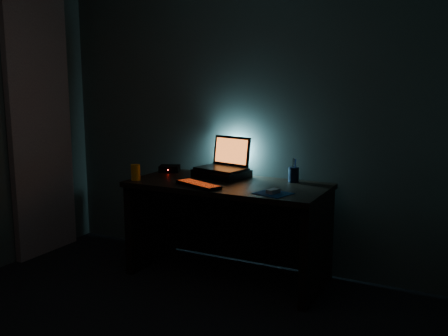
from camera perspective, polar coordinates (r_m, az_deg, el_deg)
name	(u,v)px	position (r m, az deg, el deg)	size (l,w,h in m)	color
room	(69,139)	(2.38, -17.33, 3.20)	(3.50, 4.00, 2.50)	black
desk	(231,214)	(3.88, 0.77, -5.27)	(1.50, 0.70, 0.75)	black
curtain	(40,123)	(4.60, -20.26, 4.82)	(0.06, 0.65, 2.30)	beige
riser	(221,173)	(3.99, -0.29, -0.62)	(0.40, 0.30, 0.06)	black
laptop	(226,161)	(4.01, 0.18, 0.75)	(0.43, 0.36, 0.26)	black
keyboard	(198,185)	(3.65, -2.94, -1.91)	(0.41, 0.27, 0.02)	black
mousepad	(273,193)	(3.42, 5.64, -2.92)	(0.22, 0.20, 0.00)	navy
mouse	(273,191)	(3.42, 5.64, -2.65)	(0.06, 0.09, 0.03)	gray
pen_cup	(294,175)	(3.83, 7.96, -0.76)	(0.08, 0.08, 0.11)	black
juice_glass	(136,172)	(3.92, -10.07, -0.50)	(0.07, 0.07, 0.12)	orange
router	(170,169)	(4.25, -6.24, -0.07)	(0.20, 0.18, 0.05)	black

